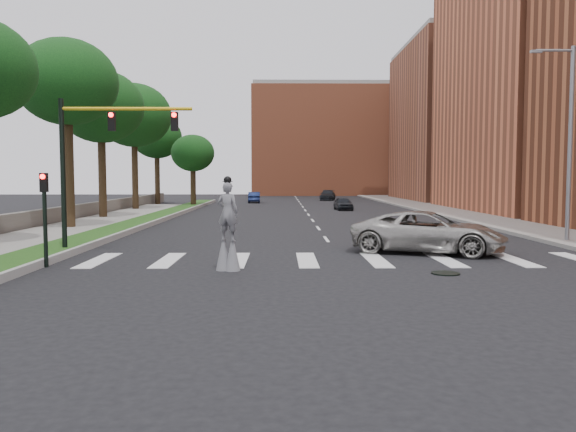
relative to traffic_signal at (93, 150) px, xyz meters
The scene contains 23 objects.
ground_plane 11.04m from the traffic_signal, 17.05° to the right, with size 160.00×160.00×0.00m, color black.
grass_median 17.56m from the traffic_signal, 95.77° to the left, with size 2.00×60.00×0.25m, color #1B4313.
median_curb 17.48m from the traffic_signal, 92.25° to the left, with size 0.20×60.00×0.28m, color gray.
sidewalk_left 9.37m from the traffic_signal, 123.98° to the left, with size 4.00×60.00×0.18m, color gray.
sidewalk_right 31.58m from the traffic_signal, 44.64° to the left, with size 5.00×90.00×0.18m, color gray.
stone_wall 20.64m from the traffic_signal, 110.80° to the left, with size 0.50×56.00×1.10m, color #59534C.
manhole 14.33m from the traffic_signal, 21.36° to the right, with size 0.90×0.90×0.04m, color black.
building_mid 42.43m from the traffic_signal, 40.35° to the left, with size 16.00×22.00×24.00m, color #CB653F.
building_far 60.38m from the traffic_signal, 58.07° to the left, with size 16.00×22.00×20.00m, color #A1563B.
building_backdrop 76.80m from the traffic_signal, 78.12° to the left, with size 26.00×14.00×18.00m, color #CB653F.
streetlight 20.91m from the traffic_signal, ahead, with size 2.05×0.20×9.00m.
traffic_signal is the anchor object (origin of this frame).
secondary_signal 4.17m from the traffic_signal, 98.43° to the right, with size 0.25×0.21×3.23m.
stilt_performer 7.72m from the traffic_signal, 36.31° to the right, with size 0.83×0.67×3.12m.
suv_crossing 13.93m from the traffic_signal, ahead, with size 2.82×6.12×1.70m, color #A29F99.
car_near 32.63m from the traffic_signal, 65.70° to the left, with size 1.43×3.56×1.21m, color black.
car_mid 44.99m from the traffic_signal, 84.45° to the left, with size 1.36×3.89×1.28m, color navy.
car_far 53.66m from the traffic_signal, 75.11° to the left, with size 1.89×4.65×1.35m, color black.
tree_2 12.05m from the traffic_signal, 115.20° to the left, with size 5.82×5.82×11.01m.
tree_3 19.63m from the traffic_signal, 106.55° to the left, with size 6.16×6.16×10.78m.
tree_4 29.83m from the traffic_signal, 101.37° to the left, with size 6.78×6.78×11.56m.
tree_5 41.49m from the traffic_signal, 98.91° to the left, with size 5.63×5.63×9.94m.
tree_6 35.58m from the traffic_signal, 92.50° to the left, with size 4.46×4.46×7.44m.
Camera 1 is at (-2.25, -19.65, 3.09)m, focal length 35.00 mm.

